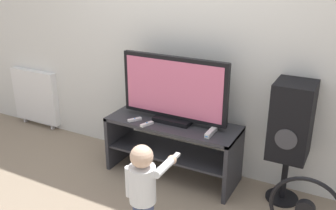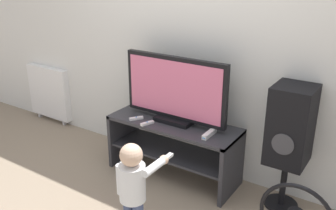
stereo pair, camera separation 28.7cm
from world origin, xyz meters
name	(u,v)px [view 2 (the right image)]	position (x,y,z in m)	size (l,w,h in m)	color
ground_plane	(160,185)	(0.00, 0.00, 0.00)	(16.00, 16.00, 0.00)	gray
wall_back	(192,35)	(0.00, 0.53, 1.30)	(10.00, 0.06, 2.60)	silver
tv_stand	(173,141)	(0.00, 0.23, 0.36)	(1.23, 0.45, 0.55)	#2D2D33
television	(175,91)	(0.00, 0.25, 0.85)	(1.01, 0.20, 0.61)	black
game_console	(209,134)	(0.40, 0.15, 0.57)	(0.04, 0.20, 0.04)	white
remote_primary	(136,118)	(-0.32, 0.09, 0.56)	(0.10, 0.13, 0.03)	white
remote_secondary	(147,123)	(-0.17, 0.06, 0.56)	(0.08, 0.13, 0.03)	white
child	(133,183)	(0.21, -0.64, 0.45)	(0.29, 0.44, 0.76)	#3F4C72
speaker_tower	(291,128)	(1.02, 0.32, 0.71)	(0.31, 0.34, 1.06)	black
radiator	(49,92)	(-2.00, 0.46, 0.38)	(0.66, 0.08, 0.71)	white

